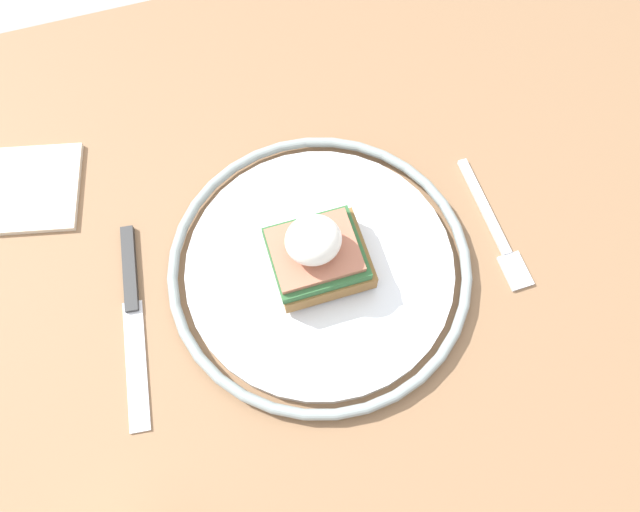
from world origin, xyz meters
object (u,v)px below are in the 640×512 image
(fork, at_px, (495,229))
(sandwich, at_px, (317,254))
(plate, at_px, (320,268))
(napkin, at_px, (8,190))
(knife, at_px, (132,307))

(fork, bearing_deg, sandwich, -2.49)
(plate, distance_m, napkin, 0.32)
(napkin, bearing_deg, knife, 121.60)
(fork, height_order, napkin, napkin)
(sandwich, bearing_deg, napkin, -32.70)
(plate, bearing_deg, knife, -4.92)
(plate, bearing_deg, fork, 177.18)
(knife, height_order, napkin, same)
(plate, xyz_separation_m, sandwich, (0.00, 0.00, 0.04))
(fork, bearing_deg, plate, -2.82)
(sandwich, xyz_separation_m, knife, (0.17, -0.02, -0.04))
(plate, relative_size, napkin, 2.03)
(plate, relative_size, sandwich, 3.28)
(plate, bearing_deg, sandwich, 19.28)
(knife, xyz_separation_m, napkin, (0.10, -0.16, 0.00))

